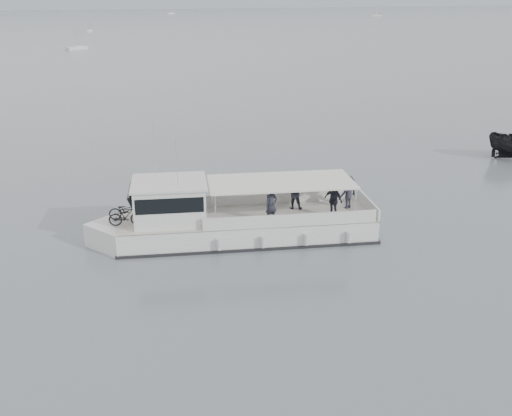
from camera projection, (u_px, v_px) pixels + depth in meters
name	position (u px, v px, depth m)	size (l,w,h in m)	color
ground	(281.00, 235.00, 30.71)	(1400.00, 1400.00, 0.00)	#566165
tour_boat	(222.00, 221.00, 29.81)	(15.07, 7.21, 6.34)	white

